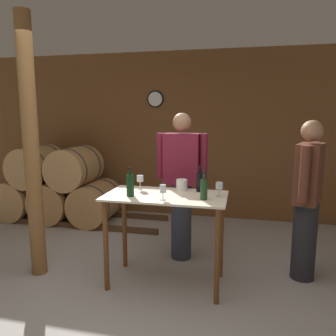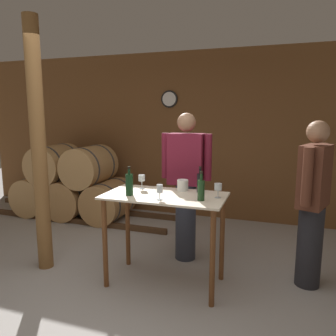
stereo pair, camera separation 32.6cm
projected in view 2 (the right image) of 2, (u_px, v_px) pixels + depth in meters
The scene contains 14 objects.
ground_plane at pixel (120, 316), 2.81m from camera, with size 14.00×14.00×0.00m, color #9E9993.
back_wall at pixel (200, 136), 5.35m from camera, with size 8.40×0.08×2.70m.
barrel_rack at pixel (73, 185), 5.45m from camera, with size 3.53×0.79×1.21m.
tasting_table at pixel (165, 213), 3.24m from camera, with size 1.19×0.63×0.93m.
wooden_post at pixel (39, 148), 3.49m from camera, with size 0.16×0.16×2.70m.
wine_bottle_far_left at pixel (129, 184), 3.17m from camera, with size 0.07×0.07×0.28m.
wine_bottle_left at pixel (200, 182), 3.29m from camera, with size 0.06×0.06×0.27m.
wine_bottle_center at pixel (201, 189), 2.98m from camera, with size 0.07×0.07×0.27m.
wine_glass_near_left at pixel (142, 178), 3.44m from camera, with size 0.07×0.07×0.15m.
wine_glass_near_center at pixel (160, 189), 3.00m from camera, with size 0.06×0.06×0.14m.
wine_glass_near_right at pixel (218, 187), 3.08m from camera, with size 0.07×0.07×0.14m.
ice_bucket at pixel (183, 185), 3.37m from camera, with size 0.11×0.11×0.11m.
person_host at pixel (313, 201), 3.18m from camera, with size 0.34×0.56×1.65m.
person_visitor_with_scarf at pixel (186, 184), 3.78m from camera, with size 0.59×0.24×1.72m.
Camera 2 is at (1.21, -2.29, 1.72)m, focal length 35.00 mm.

